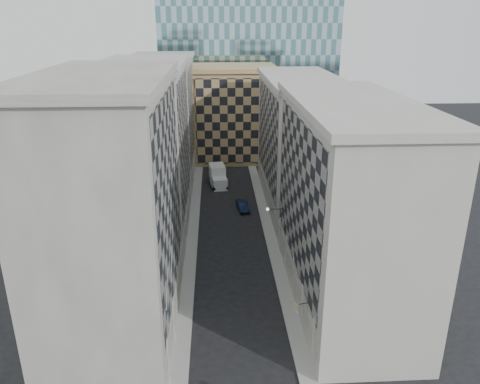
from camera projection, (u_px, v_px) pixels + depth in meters
name	position (u px, v px, depth m)	size (l,w,h in m)	color
sidewalk_west	(193.00, 235.00, 63.36)	(1.50, 100.00, 0.15)	#999994
sidewalk_east	(270.00, 233.00, 63.89)	(1.50, 100.00, 0.15)	#999994
bldg_left_a	(115.00, 211.00, 41.19)	(10.80, 22.80, 23.70)	gray
bldg_left_b	(148.00, 150.00, 61.94)	(10.80, 22.80, 22.70)	#9C9891
bldg_left_c	(164.00, 120.00, 82.68)	(10.80, 22.80, 21.70)	gray
bldg_right_a	(345.00, 204.00, 46.56)	(10.80, 26.80, 20.70)	#A9A39B
bldg_right_b	(299.00, 142.00, 71.98)	(10.80, 28.80, 19.70)	#A9A39B
tan_block	(234.00, 113.00, 95.89)	(16.80, 14.80, 18.80)	tan
church_tower	(222.00, 21.00, 102.83)	(7.20, 7.20, 51.50)	#2C2822
flagpoles_left	(169.00, 276.00, 38.10)	(0.10, 6.33, 2.33)	gray
bracket_lamp	(269.00, 209.00, 56.09)	(1.98, 0.36, 0.36)	black
box_truck	(218.00, 177.00, 82.14)	(3.34, 6.51, 3.42)	white
dark_car	(243.00, 206.00, 71.69)	(1.49, 4.27, 1.41)	black
shop_sign	(297.00, 308.00, 41.14)	(1.26, 0.75, 0.85)	black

